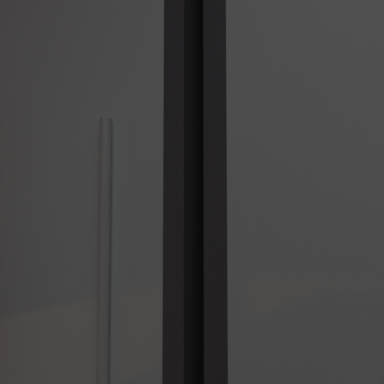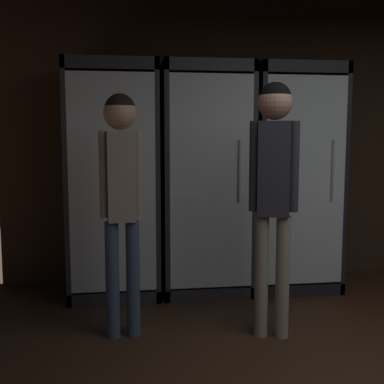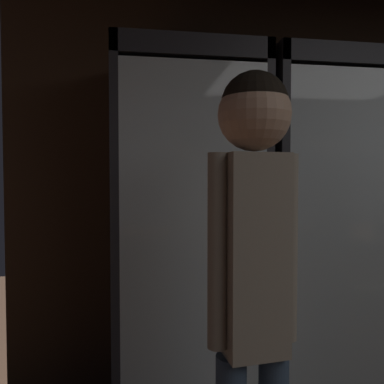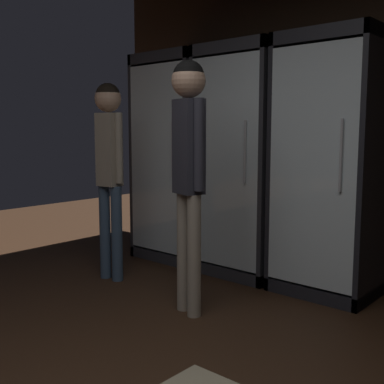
# 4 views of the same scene
# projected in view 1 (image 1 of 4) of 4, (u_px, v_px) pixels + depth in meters

# --- Properties ---
(cooler_far_left) EXTENTS (0.76, 0.69, 1.99)m
(cooler_far_left) POSITION_uv_depth(u_px,v_px,m) (140.00, 292.00, 1.20)
(cooler_far_left) COLOR #2B2B30
(cooler_far_left) RESTS_ON ground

